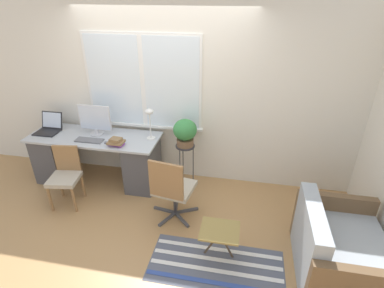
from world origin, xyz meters
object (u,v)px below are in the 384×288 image
object	(u,v)px
desk_chair_wooden	(65,175)
laptop	(49,128)
book_stack	(116,142)
potted_plant	(185,132)
couch_loveseat	(338,253)
folding_stool	(220,232)
mouse	(106,142)
keyboard	(89,140)
office_chair_swivel	(172,188)
plant_stand	(185,150)
desk_lamp	(150,117)
monitor	(95,120)

from	to	relation	value
desk_chair_wooden	laptop	bearing A→B (deg)	124.42
book_stack	potted_plant	size ratio (longest dim) A/B	0.59
couch_loveseat	folding_stool	xyz separation A→B (m)	(-1.22, -0.00, 0.06)
potted_plant	mouse	bearing A→B (deg)	-166.02
desk_chair_wooden	couch_loveseat	world-z (taller)	desk_chair_wooden
mouse	book_stack	xyz separation A→B (m)	(0.17, -0.02, 0.04)
keyboard	office_chair_swivel	xyz separation A→B (m)	(1.33, -0.49, -0.30)
plant_stand	keyboard	bearing A→B (deg)	-169.81
plant_stand	folding_stool	bearing A→B (deg)	-62.53
keyboard	office_chair_swivel	distance (m)	1.45
desk_lamp	desk_chair_wooden	size ratio (longest dim) A/B	0.55
laptop	office_chair_swivel	size ratio (longest dim) A/B	0.37
keyboard	couch_loveseat	distance (m)	3.40
laptop	desk_chair_wooden	bearing A→B (deg)	-47.09
monitor	desk_lamp	size ratio (longest dim) A/B	1.08
couch_loveseat	potted_plant	bearing A→B (deg)	56.31
mouse	folding_stool	bearing A→B (deg)	-29.43
desk_lamp	folding_stool	bearing A→B (deg)	-47.28
book_stack	potted_plant	bearing A→B (deg)	17.89
plant_stand	potted_plant	size ratio (longest dim) A/B	1.77
mouse	desk_lamp	world-z (taller)	desk_lamp
plant_stand	folding_stool	size ratio (longest dim) A/B	1.65
desk_chair_wooden	potted_plant	distance (m)	1.73
desk_chair_wooden	keyboard	bearing A→B (deg)	58.37
laptop	plant_stand	bearing A→B (deg)	1.62
desk_chair_wooden	potted_plant	bearing A→B (deg)	15.17
desk_chair_wooden	office_chair_swivel	bearing A→B (deg)	-10.92
couch_loveseat	potted_plant	size ratio (longest dim) A/B	2.80
laptop	mouse	xyz separation A→B (m)	(1.01, -0.21, -0.04)
mouse	desk_lamp	xyz separation A→B (m)	(0.58, 0.27, 0.32)
book_stack	mouse	bearing A→B (deg)	171.85
desk_lamp	monitor	bearing A→B (deg)	-179.39
plant_stand	couch_loveseat	bearing A→B (deg)	-33.69
potted_plant	office_chair_swivel	bearing A→B (deg)	-91.04
mouse	desk_chair_wooden	distance (m)	0.69
potted_plant	laptop	bearing A→B (deg)	-178.38
desk_lamp	plant_stand	xyz separation A→B (m)	(0.50, -0.00, -0.49)
office_chair_swivel	couch_loveseat	size ratio (longest dim) A/B	0.84
desk_lamp	book_stack	bearing A→B (deg)	-143.82
office_chair_swivel	book_stack	bearing A→B (deg)	-16.78
laptop	desk_lamp	distance (m)	1.61
couch_loveseat	potted_plant	xyz separation A→B (m)	(-1.87, 1.24, 0.63)
couch_loveseat	folding_stool	bearing A→B (deg)	90.05
laptop	plant_stand	distance (m)	2.10
book_stack	folding_stool	world-z (taller)	book_stack
desk_lamp	couch_loveseat	bearing A→B (deg)	-27.73
monitor	plant_stand	xyz separation A→B (m)	(1.34, 0.01, -0.37)
keyboard	couch_loveseat	bearing A→B (deg)	-17.34
monitor	desk_lamp	distance (m)	0.85
laptop	desk_lamp	size ratio (longest dim) A/B	0.76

